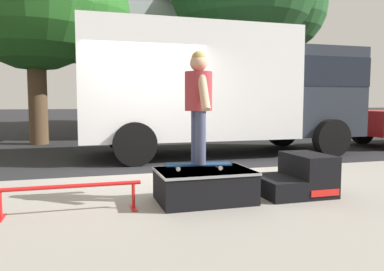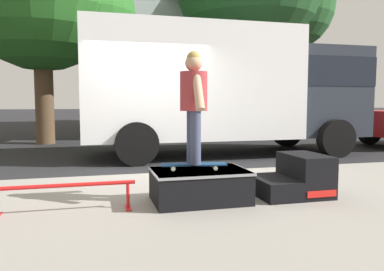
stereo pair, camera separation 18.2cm
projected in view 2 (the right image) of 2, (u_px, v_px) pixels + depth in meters
name	position (u px, v px, depth m)	size (l,w,h in m)	color
ground_plane	(158.00, 174.00, 6.85)	(140.00, 140.00, 0.00)	black
sidewalk_slab	(205.00, 221.00, 3.95)	(50.00, 5.00, 0.12)	gray
skate_box	(200.00, 184.00, 4.49)	(1.12, 0.78, 0.38)	black
kicker_ramp	(295.00, 178.00, 4.80)	(0.88, 0.76, 0.52)	black
grind_rail	(64.00, 191.00, 4.04)	(1.50, 0.28, 0.31)	red
skateboard	(194.00, 165.00, 4.50)	(0.80, 0.32, 0.07)	navy
skater_kid	(194.00, 98.00, 4.43)	(0.32, 0.68, 1.32)	#3F4766
box_truck	(227.00, 86.00, 9.35)	(6.91, 2.63, 3.05)	white
house_behind	(191.00, 50.00, 21.18)	(9.54, 8.22, 8.40)	silver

